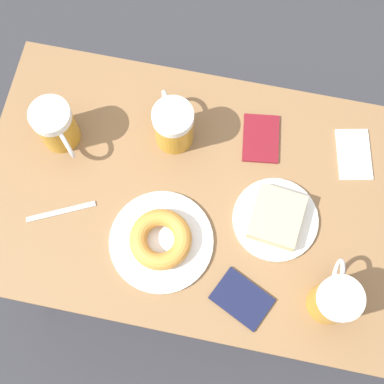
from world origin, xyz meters
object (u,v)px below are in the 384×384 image
object	(u,v)px
plate_with_cake	(276,218)
napkin_folded	(354,154)
passport_far_edge	(242,299)
beer_mug_left	(334,300)
passport_near_edge	(261,138)
beer_mug_center	(56,126)
plate_with_donut	(161,240)
beer_mug_right	(173,125)
fork	(61,212)

from	to	relation	value
plate_with_cake	napkin_folded	xyz separation A→B (m)	(-0.20, 0.16, -0.01)
plate_with_cake	passport_far_edge	size ratio (longest dim) A/B	1.33
beer_mug_left	napkin_folded	bearing A→B (deg)	177.17
passport_near_edge	beer_mug_center	bearing A→B (deg)	-79.14
plate_with_donut	beer_mug_left	size ratio (longest dim) A/B	1.71
plate_with_donut	passport_near_edge	bearing A→B (deg)	148.55
beer_mug_left	passport_far_edge	xyz separation A→B (m)	(0.03, -0.19, -0.06)
beer_mug_left	beer_mug_right	xyz separation A→B (m)	(-0.33, -0.42, 0.00)
plate_with_donut	napkin_folded	bearing A→B (deg)	126.46
plate_with_donut	napkin_folded	size ratio (longest dim) A/B	1.67
plate_with_cake	fork	world-z (taller)	plate_with_cake
plate_with_donut	beer_mug_center	xyz separation A→B (m)	(-0.21, -0.30, 0.05)
beer_mug_right	passport_far_edge	xyz separation A→B (m)	(0.36, 0.23, -0.06)
passport_far_edge	beer_mug_right	bearing A→B (deg)	-146.98
fork	passport_far_edge	bearing A→B (deg)	75.77
passport_far_edge	plate_with_cake	bearing A→B (deg)	167.18
beer_mug_center	passport_near_edge	world-z (taller)	beer_mug_center
passport_far_edge	napkin_folded	bearing A→B (deg)	152.40
plate_with_cake	napkin_folded	bearing A→B (deg)	140.91
plate_with_cake	plate_with_donut	bearing A→B (deg)	-67.26
napkin_folded	fork	world-z (taller)	same
beer_mug_right	fork	bearing A→B (deg)	-42.24
beer_mug_left	plate_with_cake	bearing A→B (deg)	-138.81
plate_with_cake	passport_near_edge	bearing A→B (deg)	-161.32
plate_with_donut	beer_mug_right	xyz separation A→B (m)	(-0.27, -0.03, 0.05)
beer_mug_center	napkin_folded	size ratio (longest dim) A/B	0.90
fork	passport_near_edge	world-z (taller)	passport_near_edge
beer_mug_right	fork	size ratio (longest dim) A/B	0.86
plate_with_donut	passport_far_edge	world-z (taller)	plate_with_donut
beer_mug_right	napkin_folded	distance (m)	0.45
plate_with_donut	passport_far_edge	size ratio (longest dim) A/B	1.60
beer_mug_right	passport_far_edge	bearing A→B (deg)	33.02
passport_near_edge	beer_mug_left	bearing A→B (deg)	30.27
beer_mug_center	beer_mug_right	size ratio (longest dim) A/B	0.98
plate_with_cake	beer_mug_center	bearing A→B (deg)	-100.77
napkin_folded	plate_with_cake	bearing A→B (deg)	-39.09
beer_mug_center	fork	xyz separation A→B (m)	(0.19, 0.05, -0.06)
plate_with_donut	beer_mug_right	size ratio (longest dim) A/B	1.82
plate_with_donut	passport_far_edge	xyz separation A→B (m)	(0.09, 0.21, -0.02)
plate_with_cake	napkin_folded	world-z (taller)	plate_with_cake
beer_mug_right	passport_near_edge	world-z (taller)	beer_mug_right
plate_with_cake	beer_mug_center	distance (m)	0.56
fork	passport_near_edge	distance (m)	0.52
plate_with_cake	plate_with_donut	xyz separation A→B (m)	(0.11, -0.25, 0.00)
beer_mug_center	passport_near_edge	size ratio (longest dim) A/B	0.96
plate_with_donut	beer_mug_center	bearing A→B (deg)	-125.22
beer_mug_center	beer_mug_right	bearing A→B (deg)	102.07
passport_near_edge	plate_with_cake	bearing A→B (deg)	18.68
beer_mug_left	napkin_folded	distance (m)	0.37
plate_with_donut	passport_near_edge	size ratio (longest dim) A/B	1.78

